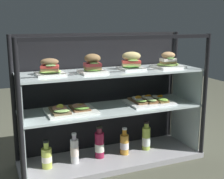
{
  "coord_description": "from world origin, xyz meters",
  "views": [
    {
      "loc": [
        -0.82,
        -1.97,
        1.03
      ],
      "look_at": [
        0.0,
        0.0,
        0.55
      ],
      "focal_mm": 49.17,
      "sensor_mm": 36.0,
      "label": 1
    }
  ],
  "objects_px": {
    "juice_bottle_front_right_end": "(47,157)",
    "juice_bottle_front_second": "(146,138)",
    "plated_roll_sandwich_far_right": "(50,69)",
    "juice_bottle_front_fourth": "(124,144)",
    "juice_bottle_back_right": "(74,150)",
    "plated_roll_sandwich_near_left_corner": "(131,62)",
    "plated_roll_sandwich_center": "(168,62)",
    "open_sandwich_tray_mid_right": "(149,101)",
    "open_sandwich_tray_center": "(70,110)",
    "plated_roll_sandwich_left_of_center": "(93,66)",
    "juice_bottle_near_post": "(100,145)"
  },
  "relations": [
    {
      "from": "open_sandwich_tray_mid_right",
      "to": "open_sandwich_tray_center",
      "type": "bearing_deg",
      "value": -179.36
    },
    {
      "from": "plated_roll_sandwich_far_right",
      "to": "plated_roll_sandwich_near_left_corner",
      "type": "bearing_deg",
      "value": 0.07
    },
    {
      "from": "juice_bottle_front_right_end",
      "to": "juice_bottle_back_right",
      "type": "xyz_separation_m",
      "value": [
        0.2,
        -0.0,
        0.02
      ]
    },
    {
      "from": "plated_roll_sandwich_center",
      "to": "plated_roll_sandwich_far_right",
      "type": "bearing_deg",
      "value": 178.1
    },
    {
      "from": "plated_roll_sandwich_far_right",
      "to": "juice_bottle_near_post",
      "type": "xyz_separation_m",
      "value": [
        0.34,
        0.0,
        -0.59
      ]
    },
    {
      "from": "plated_roll_sandwich_center",
      "to": "juice_bottle_near_post",
      "type": "bearing_deg",
      "value": 176.39
    },
    {
      "from": "plated_roll_sandwich_far_right",
      "to": "plated_roll_sandwich_near_left_corner",
      "type": "height_order",
      "value": "plated_roll_sandwich_near_left_corner"
    },
    {
      "from": "plated_roll_sandwich_near_left_corner",
      "to": "juice_bottle_front_fourth",
      "type": "height_order",
      "value": "plated_roll_sandwich_near_left_corner"
    },
    {
      "from": "plated_roll_sandwich_far_right",
      "to": "juice_bottle_front_fourth",
      "type": "bearing_deg",
      "value": -1.11
    },
    {
      "from": "plated_roll_sandwich_far_right",
      "to": "open_sandwich_tray_mid_right",
      "type": "relative_size",
      "value": 0.55
    },
    {
      "from": "plated_roll_sandwich_far_right",
      "to": "juice_bottle_back_right",
      "type": "xyz_separation_m",
      "value": [
        0.15,
        -0.01,
        -0.59
      ]
    },
    {
      "from": "juice_bottle_near_post",
      "to": "juice_bottle_front_fourth",
      "type": "xyz_separation_m",
      "value": [
        0.2,
        -0.02,
        -0.02
      ]
    },
    {
      "from": "plated_roll_sandwich_near_left_corner",
      "to": "juice_bottle_front_fourth",
      "type": "xyz_separation_m",
      "value": [
        -0.06,
        -0.01,
        -0.62
      ]
    },
    {
      "from": "open_sandwich_tray_center",
      "to": "juice_bottle_back_right",
      "type": "height_order",
      "value": "open_sandwich_tray_center"
    },
    {
      "from": "plated_roll_sandwich_center",
      "to": "open_sandwich_tray_mid_right",
      "type": "distance_m",
      "value": 0.32
    },
    {
      "from": "plated_roll_sandwich_near_left_corner",
      "to": "open_sandwich_tray_mid_right",
      "type": "height_order",
      "value": "plated_roll_sandwich_near_left_corner"
    },
    {
      "from": "juice_bottle_front_right_end",
      "to": "juice_bottle_back_right",
      "type": "height_order",
      "value": "juice_bottle_back_right"
    },
    {
      "from": "juice_bottle_near_post",
      "to": "plated_roll_sandwich_near_left_corner",
      "type": "bearing_deg",
      "value": -0.97
    },
    {
      "from": "open_sandwich_tray_center",
      "to": "juice_bottle_front_fourth",
      "type": "bearing_deg",
      "value": 0.15
    },
    {
      "from": "plated_roll_sandwich_left_of_center",
      "to": "plated_roll_sandwich_center",
      "type": "distance_m",
      "value": 0.61
    },
    {
      "from": "juice_bottle_back_right",
      "to": "juice_bottle_front_fourth",
      "type": "relative_size",
      "value": 1.08
    },
    {
      "from": "plated_roll_sandwich_near_left_corner",
      "to": "open_sandwich_tray_center",
      "type": "xyz_separation_m",
      "value": [
        -0.47,
        -0.01,
        -0.3
      ]
    },
    {
      "from": "juice_bottle_front_right_end",
      "to": "juice_bottle_back_right",
      "type": "bearing_deg",
      "value": -0.32
    },
    {
      "from": "juice_bottle_front_second",
      "to": "plated_roll_sandwich_center",
      "type": "bearing_deg",
      "value": -11.62
    },
    {
      "from": "juice_bottle_back_right",
      "to": "juice_bottle_front_fourth",
      "type": "bearing_deg",
      "value": -0.15
    },
    {
      "from": "plated_roll_sandwich_far_right",
      "to": "juice_bottle_back_right",
      "type": "relative_size",
      "value": 0.83
    },
    {
      "from": "juice_bottle_front_fourth",
      "to": "plated_roll_sandwich_left_of_center",
      "type": "bearing_deg",
      "value": -170.77
    },
    {
      "from": "juice_bottle_back_right",
      "to": "juice_bottle_front_second",
      "type": "bearing_deg",
      "value": 1.14
    },
    {
      "from": "plated_roll_sandwich_center",
      "to": "plated_roll_sandwich_near_left_corner",
      "type": "bearing_deg",
      "value": 174.15
    },
    {
      "from": "plated_roll_sandwich_left_of_center",
      "to": "plated_roll_sandwich_near_left_corner",
      "type": "distance_m",
      "value": 0.32
    },
    {
      "from": "plated_roll_sandwich_near_left_corner",
      "to": "juice_bottle_near_post",
      "type": "height_order",
      "value": "plated_roll_sandwich_near_left_corner"
    },
    {
      "from": "plated_roll_sandwich_far_right",
      "to": "open_sandwich_tray_mid_right",
      "type": "height_order",
      "value": "plated_roll_sandwich_far_right"
    },
    {
      "from": "plated_roll_sandwich_left_of_center",
      "to": "juice_bottle_front_fourth",
      "type": "height_order",
      "value": "plated_roll_sandwich_left_of_center"
    },
    {
      "from": "open_sandwich_tray_center",
      "to": "plated_roll_sandwich_left_of_center",
      "type": "bearing_deg",
      "value": -15.01
    },
    {
      "from": "juice_bottle_back_right",
      "to": "juice_bottle_front_second",
      "type": "relative_size",
      "value": 0.97
    },
    {
      "from": "plated_roll_sandwich_left_of_center",
      "to": "plated_roll_sandwich_center",
      "type": "relative_size",
      "value": 0.85
    },
    {
      "from": "plated_roll_sandwich_near_left_corner",
      "to": "juice_bottle_back_right",
      "type": "height_order",
      "value": "plated_roll_sandwich_near_left_corner"
    },
    {
      "from": "plated_roll_sandwich_left_of_center",
      "to": "juice_bottle_back_right",
      "type": "relative_size",
      "value": 0.78
    },
    {
      "from": "plated_roll_sandwich_near_left_corner",
      "to": "juice_bottle_front_second",
      "type": "bearing_deg",
      "value": 0.62
    },
    {
      "from": "plated_roll_sandwich_center",
      "to": "juice_bottle_front_fourth",
      "type": "distance_m",
      "value": 0.7
    },
    {
      "from": "open_sandwich_tray_mid_right",
      "to": "juice_bottle_front_right_end",
      "type": "bearing_deg",
      "value": -179.73
    },
    {
      "from": "juice_bottle_back_right",
      "to": "plated_roll_sandwich_near_left_corner",
      "type": "bearing_deg",
      "value": 1.3
    },
    {
      "from": "plated_roll_sandwich_center",
      "to": "juice_bottle_front_second",
      "type": "xyz_separation_m",
      "value": [
        -0.15,
        0.03,
        -0.6
      ]
    },
    {
      "from": "plated_roll_sandwich_left_of_center",
      "to": "plated_roll_sandwich_far_right",
      "type": "bearing_deg",
      "value": 169.21
    },
    {
      "from": "juice_bottle_front_right_end",
      "to": "plated_roll_sandwich_near_left_corner",
      "type": "bearing_deg",
      "value": 0.8
    },
    {
      "from": "plated_roll_sandwich_left_of_center",
      "to": "open_sandwich_tray_center",
      "type": "distance_m",
      "value": 0.34
    },
    {
      "from": "plated_roll_sandwich_center",
      "to": "juice_bottle_front_second",
      "type": "bearing_deg",
      "value": 168.38
    },
    {
      "from": "juice_bottle_front_right_end",
      "to": "juice_bottle_front_second",
      "type": "distance_m",
      "value": 0.78
    },
    {
      "from": "open_sandwich_tray_mid_right",
      "to": "juice_bottle_back_right",
      "type": "xyz_separation_m",
      "value": [
        -0.6,
        -0.0,
        -0.3
      ]
    },
    {
      "from": "juice_bottle_front_second",
      "to": "plated_roll_sandwich_near_left_corner",
      "type": "bearing_deg",
      "value": -179.38
    }
  ]
}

